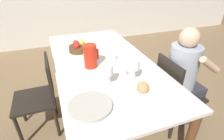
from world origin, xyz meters
The scene contains 13 objects.
ground_plane centered at (0.00, 0.00, 0.00)m, with size 20.00×20.00×0.00m, color #7F6647.
dining_table centered at (0.00, 0.00, 0.68)m, with size 0.99×1.99×0.77m.
chair_person_side centered at (0.68, -0.41, 0.46)m, with size 0.42×0.42×0.87m.
chair_opposite centered at (-0.68, 0.05, 0.46)m, with size 0.42×0.42×0.87m.
person_seated centered at (0.77, -0.39, 0.69)m, with size 0.39×0.41×1.17m.
red_pitcher centered at (-0.14, -0.08, 0.89)m, with size 0.15×0.13×0.23m.
wine_glass_water centered at (0.15, -0.46, 0.92)m, with size 0.07×0.07×0.20m.
wine_glass_juice centered at (-0.09, -0.45, 0.91)m, with size 0.07×0.07×0.19m.
teacup_near_person centered at (0.09, -0.34, 0.80)m, with size 0.12×0.12×0.06m.
teacup_across centered at (0.12, -0.01, 0.80)m, with size 0.12×0.12×0.06m.
serving_tray centered at (-0.30, -0.67, 0.79)m, with size 0.31×0.31×0.03m.
bread_plate centered at (0.14, -0.63, 0.80)m, with size 0.19×0.19×0.10m.
fruit_bowl centered at (-0.19, 0.34, 0.82)m, with size 0.22×0.22×0.13m.
Camera 1 is at (-0.48, -1.60, 1.62)m, focal length 28.00 mm.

